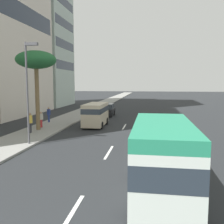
{
  "coord_description": "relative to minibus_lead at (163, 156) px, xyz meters",
  "views": [
    {
      "loc": [
        -2.71,
        -2.66,
        4.55
      ],
      "look_at": [
        19.03,
        0.68,
        1.99
      ],
      "focal_mm": 40.63,
      "sensor_mm": 36.0,
      "label": 1
    }
  ],
  "objects": [
    {
      "name": "lane_stripe_near",
      "position": [
        -2.08,
        3.16,
        -1.63
      ],
      "size": [
        3.2,
        0.16,
        0.01
      ],
      "primitive_type": "cube",
      "color": "silver",
      "rests_on": "ground_plane"
    },
    {
      "name": "office_tower_far",
      "position": [
        37.87,
        22.63,
        14.69
      ],
      "size": [
        11.09,
        11.52,
        32.65
      ],
      "color": "#B2C6BC",
      "rests_on": "ground_plane"
    },
    {
      "name": "minibus_lead",
      "position": [
        0.0,
        0.0,
        0.0
      ],
      "size": [
        6.09,
        2.38,
        2.99
      ],
      "color": "silver",
      "rests_on": "ground_plane"
    },
    {
      "name": "lane_stripe_far",
      "position": [
        15.81,
        3.16,
        -1.63
      ],
      "size": [
        3.2,
        0.16,
        0.01
      ],
      "primitive_type": "cube",
      "color": "silver",
      "rests_on": "ground_plane"
    },
    {
      "name": "lane_stripe_mid",
      "position": [
        6.05,
        3.16,
        -1.63
      ],
      "size": [
        3.2,
        0.16,
        0.01
      ],
      "primitive_type": "cube",
      "color": "silver",
      "rests_on": "ground_plane"
    },
    {
      "name": "pedestrian_by_tree",
      "position": [
        13.45,
        11.17,
        -0.64
      ],
      "size": [
        0.38,
        0.38,
        1.57
      ],
      "rotation": [
        0.0,
        0.0,
        5.5
      ],
      "color": "red",
      "rests_on": "sidewalk_right"
    },
    {
      "name": "ground_plane",
      "position": [
        24.26,
        3.16,
        -1.64
      ],
      "size": [
        198.0,
        198.0,
        0.0
      ],
      "primitive_type": "plane",
      "color": "#26282B"
    },
    {
      "name": "palm_tree",
      "position": [
        12.25,
        10.94,
        4.86
      ],
      "size": [
        3.67,
        3.67,
        7.31
      ],
      "color": "brown",
      "rests_on": "sidewalk_right"
    },
    {
      "name": "car_second",
      "position": [
        24.02,
        6.48,
        -0.86
      ],
      "size": [
        4.04,
        1.96,
        1.65
      ],
      "rotation": [
        0.0,
        0.0,
        3.14
      ],
      "color": "black",
      "rests_on": "ground_plane"
    },
    {
      "name": "street_lamp",
      "position": [
        6.92,
        9.07,
        2.92
      ],
      "size": [
        0.24,
        0.97,
        7.21
      ],
      "color": "#4C4C51",
      "rests_on": "sidewalk_right"
    },
    {
      "name": "car_third",
      "position": [
        7.6,
        -0.04,
        -0.83
      ],
      "size": [
        4.74,
        1.92,
        1.72
      ],
      "color": "white",
      "rests_on": "ground_plane"
    },
    {
      "name": "sidewalk_right",
      "position": [
        24.26,
        10.67,
        -1.57
      ],
      "size": [
        162.0,
        3.78,
        0.15
      ],
      "primitive_type": "cube",
      "color": "gray",
      "rests_on": "ground_plane"
    },
    {
      "name": "pedestrian_mid_block",
      "position": [
        10.71,
        10.95,
        -0.51
      ],
      "size": [
        0.38,
        0.33,
        1.77
      ],
      "rotation": [
        0.0,
        0.0,
        5.88
      ],
      "color": "#333338",
      "rests_on": "sidewalk_right"
    },
    {
      "name": "pedestrian_near_lamp",
      "position": [
        16.7,
        11.74,
        -0.56
      ],
      "size": [
        0.38,
        0.33,
        1.68
      ],
      "rotation": [
        0.0,
        0.0,
        5.87
      ],
      "color": "navy",
      "rests_on": "sidewalk_right"
    },
    {
      "name": "van_fourth",
      "position": [
        15.68,
        6.16,
        -0.27
      ],
      "size": [
        4.77,
        2.06,
        2.39
      ],
      "rotation": [
        0.0,
        0.0,
        3.14
      ],
      "color": "beige",
      "rests_on": "ground_plane"
    }
  ]
}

